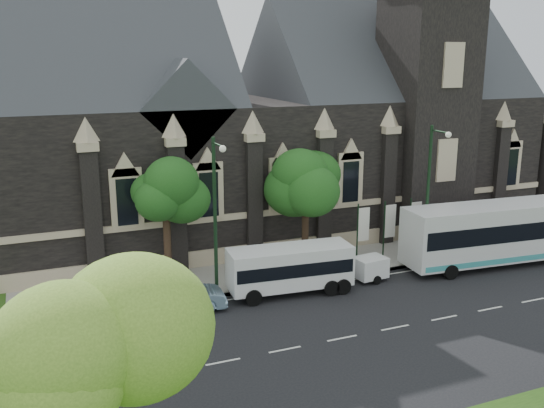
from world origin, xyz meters
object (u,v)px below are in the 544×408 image
tree_walk_left (168,187)px  shuttle_bus (290,267)px  street_lamp_near (430,188)px  sedan (178,297)px  tour_coach (505,231)px  box_trailer (370,267)px  banner_flag_center (388,225)px  banner_flag_right (414,221)px  tree_walk_right (308,174)px  car_far_red (25,321)px  tree_park_near (107,335)px  street_lamp_mid (216,209)px  banner_flag_left (361,228)px

tree_walk_left → shuttle_bus: 8.48m
street_lamp_near → sedan: street_lamp_near is taller
sedan → tree_walk_left: bearing=-3.4°
tour_coach → box_trailer: tour_coach is taller
street_lamp_near → banner_flag_center: size_ratio=2.25×
tour_coach → banner_flag_center: bearing=155.7°
street_lamp_near → banner_flag_right: 3.34m
banner_flag_right → tree_walk_right: bearing=166.4°
box_trailer → car_far_red: bearing=173.6°
tree_walk_left → street_lamp_near: street_lamp_near is taller
shuttle_bus → car_far_red: (-14.02, 0.01, -0.82)m
tree_park_near → street_lamp_mid: street_lamp_mid is taller
street_lamp_near → banner_flag_left: bearing=152.8°
tree_park_near → tree_walk_right: size_ratio=1.10×
banner_flag_center → sedan: banner_flag_center is taller
tree_walk_right → banner_flag_center: 6.36m
banner_flag_center → tree_walk_right: bearing=161.4°
banner_flag_left → sedan: (-12.79, -3.00, -1.57)m
tree_walk_left → banner_flag_left: bearing=-8.0°
shuttle_bus → tree_park_near: bearing=-123.5°
box_trailer → car_far_red: car_far_red is taller
tree_walk_right → tree_park_near: bearing=-127.6°
tree_walk_left → sedan: 6.84m
box_trailer → sedan: (-11.72, -0.08, -0.00)m
street_lamp_mid → banner_flag_right: 14.67m
tree_walk_left → box_trailer: tree_walk_left is taller
tree_park_near → tour_coach: size_ratio=0.62×
tree_park_near → banner_flag_center: tree_park_near is taller
tour_coach → car_far_red: bearing=-176.9°
tree_walk_left → tour_coach: size_ratio=0.55×
tree_walk_left → banner_flag_left: size_ratio=1.91×
tree_walk_right → tree_walk_left: bearing=-179.9°
shuttle_bus → box_trailer: shuttle_bus is taller
sedan → car_far_red: bearing=94.0°
banner_flag_center → car_far_red: (-22.29, -2.84, -1.63)m
tree_walk_right → banner_flag_right: 8.05m
banner_flag_center → box_trailer: (-3.07, -2.92, -1.56)m
sedan → street_lamp_near: bearing=-81.0°
shuttle_bus → banner_flag_left: bearing=29.3°
banner_flag_center → sedan: 15.18m
tree_walk_left → street_lamp_near: bearing=-12.9°
shuttle_bus → box_trailer: size_ratio=2.60×
street_lamp_near → street_lamp_mid: bearing=180.0°
tree_park_near → tour_coach: tree_park_near is taller
street_lamp_mid → box_trailer: bearing=-6.3°
street_lamp_near → banner_flag_left: 4.99m
tree_walk_right → banner_flag_left: tree_walk_right is taller
tree_park_near → banner_flag_center: 27.10m
street_lamp_near → banner_flag_center: bearing=131.9°
tree_walk_right → banner_flag_left: bearing=-29.1°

